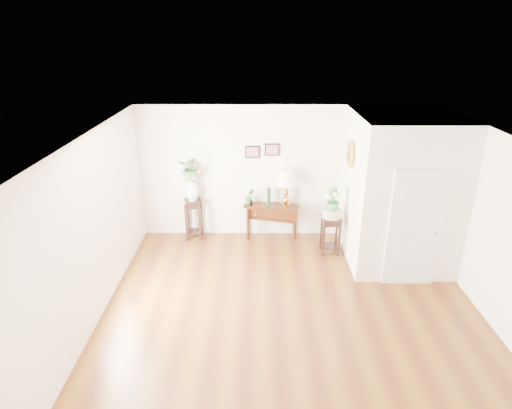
{
  "coord_description": "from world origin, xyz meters",
  "views": [
    {
      "loc": [
        -0.55,
        -5.71,
        4.19
      ],
      "look_at": [
        -0.57,
        1.3,
        1.28
      ],
      "focal_mm": 30.0,
      "sensor_mm": 36.0,
      "label": 1
    }
  ],
  "objects_px": {
    "table_lamp": "(286,189)",
    "plant_stand_b": "(330,235)",
    "console_table": "(271,221)",
    "plant_stand_a": "(194,219)"
  },
  "relations": [
    {
      "from": "console_table",
      "to": "plant_stand_a",
      "type": "height_order",
      "value": "plant_stand_a"
    },
    {
      "from": "plant_stand_b",
      "to": "console_table",
      "type": "bearing_deg",
      "value": 149.47
    },
    {
      "from": "console_table",
      "to": "table_lamp",
      "type": "relative_size",
      "value": 1.45
    },
    {
      "from": "table_lamp",
      "to": "plant_stand_a",
      "type": "relative_size",
      "value": 0.89
    },
    {
      "from": "table_lamp",
      "to": "plant_stand_b",
      "type": "distance_m",
      "value": 1.3
    },
    {
      "from": "console_table",
      "to": "plant_stand_b",
      "type": "xyz_separation_m",
      "value": [
        1.15,
        -0.68,
        0.01
      ]
    },
    {
      "from": "plant_stand_a",
      "to": "console_table",
      "type": "bearing_deg",
      "value": 1.32
    },
    {
      "from": "plant_stand_a",
      "to": "plant_stand_b",
      "type": "relative_size",
      "value": 1.12
    },
    {
      "from": "console_table",
      "to": "plant_stand_b",
      "type": "relative_size",
      "value": 1.45
    },
    {
      "from": "console_table",
      "to": "plant_stand_b",
      "type": "height_order",
      "value": "plant_stand_b"
    }
  ]
}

